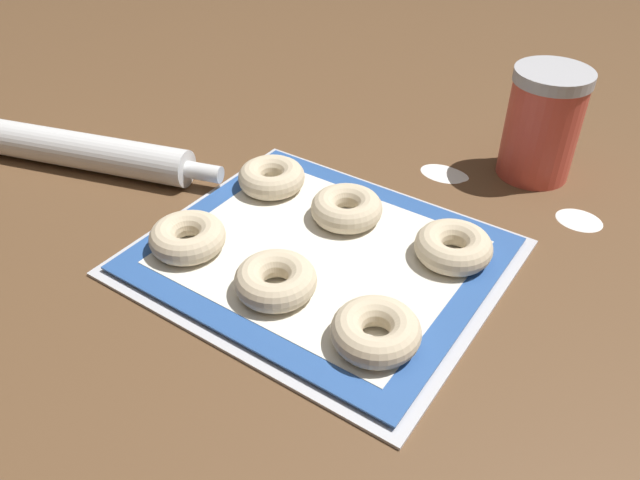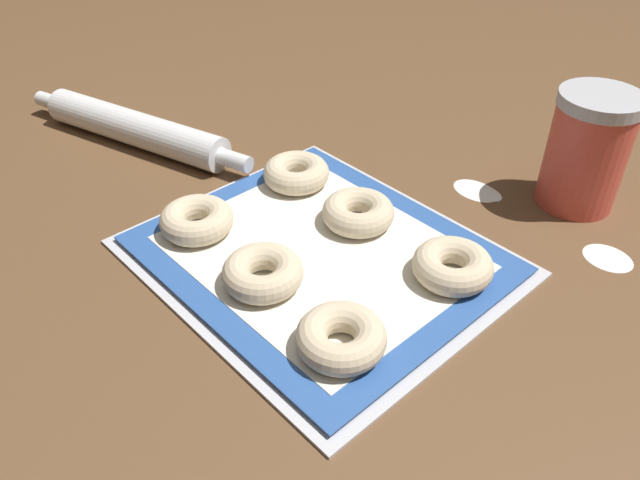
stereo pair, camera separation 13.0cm
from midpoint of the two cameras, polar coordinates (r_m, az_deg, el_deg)
The scene contains 14 objects.
ground_plane at distance 0.74m, azimuth 4.96°, elevation -2.10°, with size 2.80×2.80×0.00m, color brown.
baking_tray at distance 0.73m, azimuth 5.03°, elevation -1.78°, with size 0.41×0.35×0.01m.
baking_mat at distance 0.73m, azimuth 5.05°, elevation -1.45°, with size 0.38×0.33×0.00m.
bagel_front_left at distance 0.75m, azimuth -6.50°, elevation 1.51°, with size 0.09×0.09×0.03m.
bagel_front_center at distance 0.67m, azimuth 0.40°, elevation -3.57°, with size 0.09×0.09×0.03m.
bagel_front_right at distance 0.61m, azimuth 8.10°, elevation -9.33°, with size 0.09×0.09×0.03m.
bagel_back_left at distance 0.84m, azimuth 2.21°, elevation 5.90°, with size 0.09×0.09×0.03m.
bagel_back_center at distance 0.77m, azimuth 8.31°, elevation 2.21°, with size 0.09×0.09×0.03m.
bagel_back_right at distance 0.71m, azimuth 17.19°, elevation -2.64°, with size 0.09×0.09×0.03m.
flour_canister at distance 0.89m, azimuth 27.23°, elevation 7.06°, with size 0.10×0.10×0.15m.
rolling_pin at distance 0.98m, azimuth -12.96°, elevation 9.70°, with size 0.41×0.15×0.05m.
flour_patch_near at distance 0.90m, azimuth 18.57°, elevation 4.13°, with size 0.07×0.04×0.00m.
flour_patch_far at distance 0.90m, azimuth 18.16°, elevation 4.13°, with size 0.07×0.05×0.00m.
flour_patch_side at distance 0.84m, azimuth 29.00°, elevation -1.70°, with size 0.06×0.05×0.00m.
Camera 2 is at (0.42, -0.39, 0.47)m, focal length 35.00 mm.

